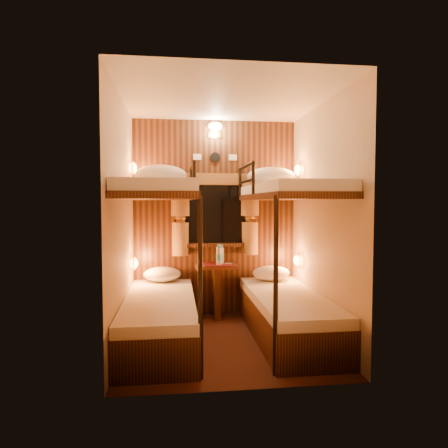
{
  "coord_description": "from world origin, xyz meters",
  "views": [
    {
      "loc": [
        -0.49,
        -3.9,
        1.39
      ],
      "look_at": [
        0.0,
        0.15,
        1.17
      ],
      "focal_mm": 32.0,
      "sensor_mm": 36.0,
      "label": 1
    }
  ],
  "objects": [
    {
      "name": "reading_lamps",
      "position": [
        -0.0,
        0.7,
        1.24
      ],
      "size": [
        2.0,
        0.2,
        1.25
      ],
      "color": "orange",
      "rests_on": "wall_left"
    },
    {
      "name": "ceiling",
      "position": [
        0.0,
        0.0,
        2.4
      ],
      "size": [
        2.1,
        2.1,
        0.0
      ],
      "primitive_type": "plane",
      "rotation": [
        3.14,
        0.0,
        0.0
      ],
      "color": "silver",
      "rests_on": "wall_back"
    },
    {
      "name": "pillow_upper_left",
      "position": [
        -0.65,
        0.66,
        1.7
      ],
      "size": [
        0.58,
        0.42,
        0.23
      ],
      "primitive_type": "ellipsoid",
      "color": "silver",
      "rests_on": "bunk_left"
    },
    {
      "name": "floor",
      "position": [
        0.0,
        0.0,
        0.0
      ],
      "size": [
        2.1,
        2.1,
        0.0
      ],
      "primitive_type": "plane",
      "color": "black",
      "rests_on": "ground"
    },
    {
      "name": "wall_right",
      "position": [
        1.0,
        0.0,
        1.2
      ],
      "size": [
        0.0,
        2.4,
        2.4
      ],
      "primitive_type": "plane",
      "rotation": [
        1.57,
        0.0,
        -1.57
      ],
      "color": "#C6B293",
      "rests_on": "floor"
    },
    {
      "name": "bottle_right",
      "position": [
        0.06,
        0.88,
        0.75
      ],
      "size": [
        0.07,
        0.07,
        0.23
      ],
      "rotation": [
        0.0,
        0.0,
        -0.02
      ],
      "color": "#99BFE5",
      "rests_on": "table"
    },
    {
      "name": "curtains",
      "position": [
        0.0,
        0.97,
        1.26
      ],
      "size": [
        1.1,
        0.22,
        1.0
      ],
      "color": "olive",
      "rests_on": "back_panel"
    },
    {
      "name": "sachet_b",
      "position": [
        0.04,
        0.88,
        0.65
      ],
      "size": [
        0.08,
        0.06,
        0.01
      ],
      "primitive_type": "cube",
      "rotation": [
        0.0,
        0.0,
        0.0
      ],
      "color": "silver",
      "rests_on": "table"
    },
    {
      "name": "wall_left",
      "position": [
        -1.0,
        0.0,
        1.2
      ],
      "size": [
        0.0,
        2.4,
        2.4
      ],
      "primitive_type": "plane",
      "rotation": [
        1.57,
        0.0,
        1.57
      ],
      "color": "#C6B293",
      "rests_on": "floor"
    },
    {
      "name": "pillow_lower_left",
      "position": [
        -0.65,
        0.84,
        0.54
      ],
      "size": [
        0.44,
        0.32,
        0.17
      ],
      "primitive_type": "ellipsoid",
      "color": "silver",
      "rests_on": "bunk_left"
    },
    {
      "name": "window",
      "position": [
        0.0,
        1.0,
        1.18
      ],
      "size": [
        1.0,
        0.12,
        0.79
      ],
      "color": "black",
      "rests_on": "back_panel"
    },
    {
      "name": "back_fixtures",
      "position": [
        0.0,
        1.0,
        2.25
      ],
      "size": [
        0.54,
        0.09,
        0.48
      ],
      "color": "black",
      "rests_on": "back_panel"
    },
    {
      "name": "sachet_a",
      "position": [
        0.14,
        0.87,
        0.65
      ],
      "size": [
        0.09,
        0.08,
        0.01
      ],
      "primitive_type": "cube",
      "rotation": [
        0.0,
        0.0,
        -0.24
      ],
      "color": "silver",
      "rests_on": "table"
    },
    {
      "name": "wall_front",
      "position": [
        0.0,
        -1.05,
        1.2
      ],
      "size": [
        2.4,
        0.0,
        2.4
      ],
      "primitive_type": "plane",
      "rotation": [
        -1.57,
        0.0,
        0.0
      ],
      "color": "#C6B293",
      "rests_on": "floor"
    },
    {
      "name": "pillow_lower_right",
      "position": [
        0.65,
        0.76,
        0.54
      ],
      "size": [
        0.45,
        0.32,
        0.18
      ],
      "primitive_type": "ellipsoid",
      "color": "silver",
      "rests_on": "bunk_right"
    },
    {
      "name": "bunk_left",
      "position": [
        -0.65,
        0.07,
        0.56
      ],
      "size": [
        0.72,
        1.9,
        1.82
      ],
      "color": "black",
      "rests_on": "floor"
    },
    {
      "name": "table",
      "position": [
        0.0,
        0.85,
        0.41
      ],
      "size": [
        0.5,
        0.34,
        0.66
      ],
      "color": "#5B2214",
      "rests_on": "floor"
    },
    {
      "name": "bottle_left",
      "position": [
        0.02,
        0.78,
        0.76
      ],
      "size": [
        0.07,
        0.07,
        0.25
      ],
      "rotation": [
        0.0,
        0.0,
        -0.08
      ],
      "color": "#99BFE5",
      "rests_on": "table"
    },
    {
      "name": "wall_back",
      "position": [
        0.0,
        1.05,
        1.2
      ],
      "size": [
        2.4,
        0.0,
        2.4
      ],
      "primitive_type": "plane",
      "rotation": [
        1.57,
        0.0,
        0.0
      ],
      "color": "#C6B293",
      "rests_on": "floor"
    },
    {
      "name": "back_panel",
      "position": [
        0.0,
        1.04,
        1.2
      ],
      "size": [
        2.0,
        0.03,
        2.4
      ],
      "primitive_type": "cube",
      "color": "black",
      "rests_on": "floor"
    },
    {
      "name": "bunk_right",
      "position": [
        0.65,
        0.07,
        0.56
      ],
      "size": [
        0.72,
        1.9,
        1.82
      ],
      "color": "black",
      "rests_on": "floor"
    },
    {
      "name": "pillow_upper_right",
      "position": [
        0.65,
        0.79,
        1.7
      ],
      "size": [
        0.58,
        0.41,
        0.23
      ],
      "primitive_type": "ellipsoid",
      "color": "silver",
      "rests_on": "bunk_right"
    }
  ]
}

